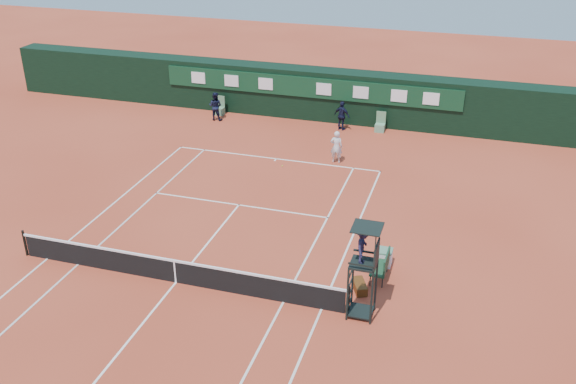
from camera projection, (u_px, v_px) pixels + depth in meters
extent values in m
plane|color=#C1482D|center=(176.00, 282.00, 23.41)|extent=(90.00, 90.00, 0.00)
cube|color=white|center=(276.00, 159.00, 33.59)|extent=(11.05, 0.08, 0.01)
cube|color=white|center=(322.00, 309.00, 21.97)|extent=(0.08, 23.85, 0.01)
cube|color=silver|center=(48.00, 259.00, 24.84)|extent=(0.08, 23.85, 0.01)
cube|color=silver|center=(284.00, 302.00, 22.33)|extent=(0.08, 23.85, 0.01)
cube|color=silver|center=(78.00, 264.00, 24.49)|extent=(0.08, 23.85, 0.01)
cube|color=white|center=(239.00, 205.00, 28.89)|extent=(8.31, 0.08, 0.01)
cube|color=white|center=(176.00, 282.00, 23.41)|extent=(0.08, 12.88, 0.01)
cube|color=white|center=(275.00, 160.00, 33.46)|extent=(0.08, 0.30, 0.01)
cube|color=black|center=(175.00, 272.00, 23.21)|extent=(12.60, 0.04, 0.90)
cube|color=white|center=(174.00, 261.00, 23.00)|extent=(12.80, 0.06, 0.08)
cube|color=white|center=(175.00, 272.00, 23.20)|extent=(0.06, 0.05, 0.92)
cylinder|color=black|center=(348.00, 301.00, 21.49)|extent=(0.10, 0.10, 1.10)
cylinder|color=black|center=(25.00, 243.00, 24.84)|extent=(0.10, 0.10, 1.10)
cube|color=black|center=(311.00, 93.00, 38.81)|extent=(40.00, 1.50, 3.00)
cube|color=#0F3A20|center=(308.00, 87.00, 37.85)|extent=(18.00, 0.10, 1.20)
cube|color=white|center=(198.00, 78.00, 39.62)|extent=(0.90, 0.04, 0.70)
cube|color=white|center=(231.00, 81.00, 39.05)|extent=(0.90, 0.04, 0.70)
cube|color=white|center=(266.00, 84.00, 38.47)|extent=(0.90, 0.04, 0.70)
cube|color=white|center=(324.00, 89.00, 37.53)|extent=(0.90, 0.04, 0.70)
cube|color=white|center=(361.00, 92.00, 36.95)|extent=(0.90, 0.04, 0.70)
cube|color=white|center=(399.00, 96.00, 36.37)|extent=(0.90, 0.04, 0.70)
cube|color=white|center=(431.00, 99.00, 35.90)|extent=(0.90, 0.04, 0.70)
cube|color=#598861|center=(220.00, 111.00, 39.70)|extent=(0.55, 0.50, 0.46)
cube|color=#54815C|center=(221.00, 101.00, 39.64)|extent=(0.55, 0.06, 0.70)
cube|color=#629771|center=(380.00, 128.00, 37.08)|extent=(0.55, 0.50, 0.46)
cube|color=#56845B|center=(381.00, 117.00, 37.01)|extent=(0.55, 0.06, 0.70)
cylinder|color=black|center=(347.00, 295.00, 21.00)|extent=(0.07, 0.07, 2.00)
cylinder|color=black|center=(352.00, 282.00, 21.69)|extent=(0.07, 0.07, 2.00)
cylinder|color=black|center=(372.00, 299.00, 20.79)|extent=(0.07, 0.07, 2.00)
cylinder|color=black|center=(376.00, 286.00, 21.48)|extent=(0.07, 0.07, 2.00)
cube|color=black|center=(363.00, 264.00, 20.78)|extent=(0.85, 0.85, 0.08)
cube|color=black|center=(376.00, 255.00, 20.49)|extent=(0.06, 0.85, 0.80)
cube|color=black|center=(361.00, 265.00, 20.32)|extent=(0.85, 0.05, 0.06)
cube|color=black|center=(366.00, 252.00, 21.04)|extent=(0.85, 0.05, 0.06)
cylinder|color=black|center=(375.00, 249.00, 19.95)|extent=(0.04, 0.04, 1.00)
cylinder|color=black|center=(379.00, 237.00, 20.63)|extent=(0.04, 0.04, 1.00)
cube|color=black|center=(367.00, 228.00, 20.16)|extent=(0.95, 0.95, 0.04)
cube|color=black|center=(361.00, 311.00, 21.62)|extent=(0.80, 0.80, 0.05)
cube|color=black|center=(349.00, 303.00, 21.61)|extent=(0.04, 0.80, 0.04)
cube|color=black|center=(350.00, 293.00, 21.43)|extent=(0.04, 0.80, 0.04)
cube|color=black|center=(350.00, 283.00, 21.25)|extent=(0.04, 0.80, 0.04)
cube|color=black|center=(351.00, 273.00, 21.08)|extent=(0.04, 0.80, 0.04)
imported|color=#1C1933|center=(363.00, 246.00, 20.49)|extent=(0.47, 0.82, 1.28)
cube|color=#193F25|center=(379.00, 268.00, 23.44)|extent=(0.55, 1.20, 0.08)
cube|color=#173A23|center=(387.00, 261.00, 23.22)|extent=(0.06, 1.20, 0.60)
cylinder|color=black|center=(370.00, 281.00, 23.14)|extent=(0.04, 0.04, 0.41)
cylinder|color=black|center=(382.00, 283.00, 23.02)|extent=(0.04, 0.04, 0.41)
cylinder|color=black|center=(375.00, 265.00, 24.08)|extent=(0.04, 0.04, 0.41)
cylinder|color=black|center=(387.00, 267.00, 23.97)|extent=(0.04, 0.04, 0.41)
cube|color=black|center=(360.00, 286.00, 22.89)|extent=(0.72, 0.97, 0.33)
cube|color=white|center=(384.00, 258.00, 24.35)|extent=(0.55, 0.55, 0.60)
cube|color=#568464|center=(385.00, 251.00, 24.21)|extent=(0.57, 0.57, 0.05)
sphere|color=#D5E836|center=(282.00, 166.00, 32.70)|extent=(0.06, 0.06, 0.06)
imported|color=silver|center=(336.00, 147.00, 32.80)|extent=(0.65, 0.44, 1.73)
imported|color=black|center=(215.00, 106.00, 38.56)|extent=(0.85, 0.66, 1.73)
imported|color=black|center=(342.00, 116.00, 37.05)|extent=(1.09, 0.74, 1.71)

